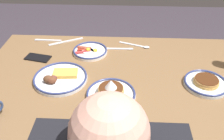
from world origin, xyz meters
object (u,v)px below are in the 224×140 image
plate_near_main (90,51)px  plate_far_side (60,78)px  fork_near (48,40)px  tea_spoon (138,46)px  cell_phone (38,58)px  plate_far_companion (111,93)px  fork_far (119,49)px  plate_center_pancakes (206,83)px  butter_knife (66,42)px

plate_near_main → plate_far_side: 0.30m
fork_near → tea_spoon: size_ratio=0.94×
cell_phone → tea_spoon: bearing=-151.7°
cell_phone → tea_spoon: tea_spoon is taller
plate_near_main → tea_spoon: 0.31m
fork_near → plate_far_side: bearing=112.7°
plate_near_main → cell_phone: size_ratio=1.43×
plate_far_companion → fork_far: size_ratio=1.29×
fork_near → tea_spoon: 0.59m
plate_near_main → plate_center_pancakes: bearing=155.2°
fork_near → fork_far: bearing=169.3°
butter_knife → plate_near_main: bearing=143.7°
plate_far_companion → plate_far_side: size_ratio=0.85×
plate_far_companion → fork_near: size_ratio=1.30×
plate_far_side → cell_phone: bearing=-48.8°
fork_far → butter_knife: bearing=-12.5°
plate_center_pancakes → plate_far_side: size_ratio=0.79×
fork_near → plate_near_main: bearing=154.8°
plate_near_main → plate_far_companion: (-0.15, 0.39, 0.01)m
plate_center_pancakes → fork_far: 0.55m
plate_center_pancakes → tea_spoon: bearing=-49.7°
plate_far_side → fork_near: (0.17, -0.42, -0.01)m
plate_near_main → cell_phone: (0.30, 0.08, -0.01)m
plate_near_main → butter_knife: plate_near_main is taller
cell_phone → tea_spoon: 0.62m
plate_center_pancakes → fork_near: 1.00m
cell_phone → fork_far: size_ratio=0.80×
plate_center_pancakes → butter_knife: size_ratio=1.03×
plate_far_companion → fork_near: bearing=-50.1°
plate_center_pancakes → cell_phone: plate_center_pancakes is taller
plate_near_main → tea_spoon: (-0.30, -0.09, -0.01)m
fork_near → tea_spoon: (-0.59, 0.05, 0.00)m
cell_phone → fork_far: (-0.47, -0.13, -0.00)m
plate_near_main → plate_far_companion: size_ratio=0.89×
fork_far → butter_knife: size_ratio=0.86×
plate_far_companion → fork_far: (-0.03, -0.44, -0.02)m
plate_center_pancakes → fork_far: bearing=-37.1°
cell_phone → plate_near_main: bearing=-153.2°
plate_near_main → butter_knife: size_ratio=0.98×
tea_spoon → plate_far_companion: bearing=72.9°
butter_knife → fork_far: bearing=167.5°
plate_far_companion → butter_knife: 0.61m
plate_near_main → plate_center_pancakes: 0.68m
plate_near_main → fork_far: bearing=-163.7°
cell_phone → butter_knife: cell_phone is taller
plate_center_pancakes → tea_spoon: plate_center_pancakes is taller
plate_center_pancakes → fork_far: plate_center_pancakes is taller
cell_phone → fork_near: (-0.00, -0.22, -0.00)m
plate_far_companion → plate_far_side: bearing=-22.5°
plate_far_side → cell_phone: size_ratio=1.91×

